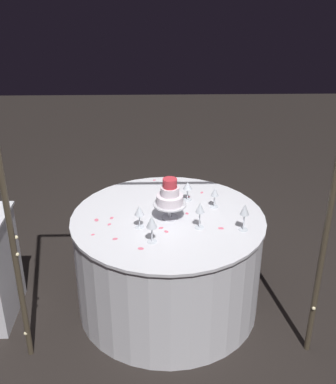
{
  "coord_description": "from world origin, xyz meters",
  "views": [
    {
      "loc": [
        0.06,
        2.83,
        2.32
      ],
      "look_at": [
        0.0,
        0.0,
        0.93
      ],
      "focal_mm": 44.99,
      "sensor_mm": 36.0,
      "label": 1
    }
  ],
  "objects_px": {
    "decorative_arch": "(170,130)",
    "main_table": "(168,263)",
    "wine_glass_1": "(200,209)",
    "wine_glass_3": "(188,187)",
    "wine_glass_2": "(245,211)",
    "tiered_cake": "(170,197)",
    "wine_glass_0": "(215,193)",
    "wine_glass_4": "(139,212)",
    "wine_glass_5": "(152,223)"
  },
  "relations": [
    {
      "from": "decorative_arch",
      "to": "main_table",
      "type": "relative_size",
      "value": 1.81
    },
    {
      "from": "wine_glass_1",
      "to": "wine_glass_3",
      "type": "xyz_separation_m",
      "value": [
        0.05,
        -0.39,
        -0.03
      ]
    },
    {
      "from": "wine_glass_1",
      "to": "wine_glass_2",
      "type": "xyz_separation_m",
      "value": [
        -0.28,
        0.03,
        0.0
      ]
    },
    {
      "from": "tiered_cake",
      "to": "wine_glass_2",
      "type": "height_order",
      "value": "tiered_cake"
    },
    {
      "from": "wine_glass_0",
      "to": "wine_glass_4",
      "type": "relative_size",
      "value": 0.96
    },
    {
      "from": "decorative_arch",
      "to": "tiered_cake",
      "type": "distance_m",
      "value": 0.77
    },
    {
      "from": "main_table",
      "to": "wine_glass_0",
      "type": "height_order",
      "value": "wine_glass_0"
    },
    {
      "from": "wine_glass_1",
      "to": "wine_glass_3",
      "type": "distance_m",
      "value": 0.4
    },
    {
      "from": "wine_glass_2",
      "to": "wine_glass_5",
      "type": "distance_m",
      "value": 0.6
    },
    {
      "from": "wine_glass_3",
      "to": "wine_glass_4",
      "type": "relative_size",
      "value": 0.91
    },
    {
      "from": "wine_glass_2",
      "to": "wine_glass_5",
      "type": "xyz_separation_m",
      "value": [
        0.58,
        0.13,
        -0.0
      ]
    },
    {
      "from": "main_table",
      "to": "wine_glass_5",
      "type": "distance_m",
      "value": 0.6
    },
    {
      "from": "wine_glass_4",
      "to": "wine_glass_5",
      "type": "bearing_deg",
      "value": 114.31
    },
    {
      "from": "main_table",
      "to": "wine_glass_2",
      "type": "xyz_separation_m",
      "value": [
        -0.48,
        0.18,
        0.51
      ]
    },
    {
      "from": "tiered_cake",
      "to": "wine_glass_0",
      "type": "distance_m",
      "value": 0.35
    },
    {
      "from": "main_table",
      "to": "wine_glass_1",
      "type": "xyz_separation_m",
      "value": [
        -0.2,
        0.15,
        0.5
      ]
    },
    {
      "from": "wine_glass_1",
      "to": "wine_glass_4",
      "type": "xyz_separation_m",
      "value": [
        0.39,
        -0.02,
        -0.02
      ]
    },
    {
      "from": "tiered_cake",
      "to": "wine_glass_1",
      "type": "xyz_separation_m",
      "value": [
        -0.19,
        0.14,
        -0.02
      ]
    },
    {
      "from": "main_table",
      "to": "tiered_cake",
      "type": "relative_size",
      "value": 4.59
    },
    {
      "from": "wine_glass_0",
      "to": "wine_glass_1",
      "type": "bearing_deg",
      "value": 66.04
    },
    {
      "from": "decorative_arch",
      "to": "wine_glass_1",
      "type": "bearing_deg",
      "value": -121.8
    },
    {
      "from": "decorative_arch",
      "to": "wine_glass_4",
      "type": "height_order",
      "value": "decorative_arch"
    },
    {
      "from": "decorative_arch",
      "to": "wine_glass_4",
      "type": "distance_m",
      "value": 0.76
    },
    {
      "from": "wine_glass_3",
      "to": "main_table",
      "type": "bearing_deg",
      "value": 59.9
    },
    {
      "from": "wine_glass_1",
      "to": "wine_glass_5",
      "type": "bearing_deg",
      "value": 28.28
    },
    {
      "from": "main_table",
      "to": "wine_glass_5",
      "type": "bearing_deg",
      "value": 71.17
    },
    {
      "from": "main_table",
      "to": "wine_glass_5",
      "type": "height_order",
      "value": "wine_glass_5"
    },
    {
      "from": "wine_glass_4",
      "to": "wine_glass_5",
      "type": "relative_size",
      "value": 0.87
    },
    {
      "from": "main_table",
      "to": "wine_glass_0",
      "type": "bearing_deg",
      "value": -156.82
    },
    {
      "from": "tiered_cake",
      "to": "wine_glass_1",
      "type": "relative_size",
      "value": 1.57
    },
    {
      "from": "tiered_cake",
      "to": "wine_glass_3",
      "type": "xyz_separation_m",
      "value": [
        -0.13,
        -0.26,
        -0.05
      ]
    },
    {
      "from": "wine_glass_2",
      "to": "wine_glass_5",
      "type": "bearing_deg",
      "value": 12.7
    },
    {
      "from": "tiered_cake",
      "to": "wine_glass_2",
      "type": "relative_size",
      "value": 1.54
    },
    {
      "from": "wine_glass_4",
      "to": "wine_glass_5",
      "type": "height_order",
      "value": "wine_glass_5"
    },
    {
      "from": "decorative_arch",
      "to": "wine_glass_3",
      "type": "relative_size",
      "value": 16.89
    },
    {
      "from": "wine_glass_4",
      "to": "decorative_arch",
      "type": "bearing_deg",
      "value": 118.95
    },
    {
      "from": "wine_glass_4",
      "to": "main_table",
      "type": "bearing_deg",
      "value": -145.09
    },
    {
      "from": "wine_glass_2",
      "to": "wine_glass_1",
      "type": "bearing_deg",
      "value": -6.65
    },
    {
      "from": "wine_glass_4",
      "to": "wine_glass_2",
      "type": "bearing_deg",
      "value": 175.91
    },
    {
      "from": "wine_glass_5",
      "to": "wine_glass_4",
      "type": "bearing_deg",
      "value": -65.69
    },
    {
      "from": "wine_glass_0",
      "to": "wine_glass_1",
      "type": "xyz_separation_m",
      "value": [
        0.13,
        0.28,
        0.03
      ]
    },
    {
      "from": "wine_glass_2",
      "to": "wine_glass_4",
      "type": "relative_size",
      "value": 1.2
    },
    {
      "from": "main_table",
      "to": "wine_glass_4",
      "type": "relative_size",
      "value": 8.46
    },
    {
      "from": "decorative_arch",
      "to": "wine_glass_3",
      "type": "distance_m",
      "value": 0.99
    },
    {
      "from": "wine_glass_0",
      "to": "wine_glass_5",
      "type": "relative_size",
      "value": 0.83
    },
    {
      "from": "wine_glass_4",
      "to": "wine_glass_1",
      "type": "bearing_deg",
      "value": 177.77
    },
    {
      "from": "wine_glass_5",
      "to": "wine_glass_1",
      "type": "bearing_deg",
      "value": -151.72
    },
    {
      "from": "decorative_arch",
      "to": "wine_glass_4",
      "type": "xyz_separation_m",
      "value": [
        0.19,
        -0.34,
        -0.66
      ]
    },
    {
      "from": "tiered_cake",
      "to": "wine_glass_0",
      "type": "height_order",
      "value": "tiered_cake"
    },
    {
      "from": "wine_glass_3",
      "to": "wine_glass_5",
      "type": "relative_size",
      "value": 0.79
    }
  ]
}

